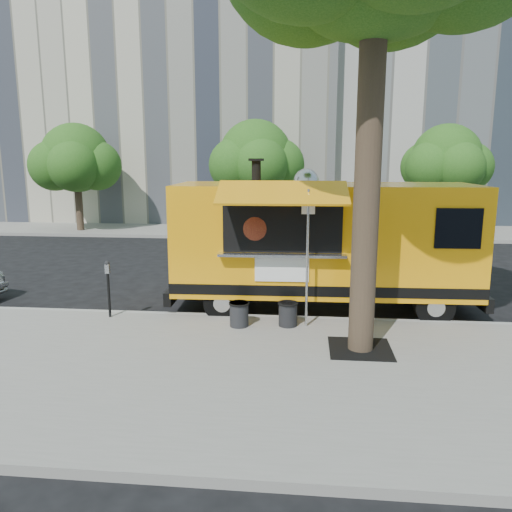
{
  "coord_description": "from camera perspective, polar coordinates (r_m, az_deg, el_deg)",
  "views": [
    {
      "loc": [
        1.49,
        -12.09,
        3.79
      ],
      "look_at": [
        0.29,
        0.0,
        1.39
      ],
      "focal_mm": 35.0,
      "sensor_mm": 36.0,
      "label": 1
    }
  ],
  "objects": [
    {
      "name": "building_mid",
      "position": [
        37.15,
        23.5,
        19.9
      ],
      "size": [
        20.0,
        14.0,
        20.0
      ],
      "primitive_type": "cube",
      "color": "#A8A39D",
      "rests_on": "ground"
    },
    {
      "name": "far_tree_a",
      "position": [
        26.96,
        -19.89,
        10.47
      ],
      "size": [
        3.42,
        3.42,
        5.36
      ],
      "color": "#33261C",
      "rests_on": "far_sidewalk"
    },
    {
      "name": "sign_post",
      "position": [
        10.72,
        5.9,
        0.65
      ],
      "size": [
        0.28,
        0.06,
        3.0
      ],
      "color": "silver",
      "rests_on": "sidewalk"
    },
    {
      "name": "building_left",
      "position": [
        36.33,
        -10.54,
        24.04
      ],
      "size": [
        22.0,
        14.0,
        24.0
      ],
      "primitive_type": "cube",
      "color": "#BFB79F",
      "rests_on": "ground"
    },
    {
      "name": "curb",
      "position": [
        11.86,
        -1.85,
        -7.11
      ],
      "size": [
        60.0,
        0.14,
        0.16
      ],
      "primitive_type": "cube",
      "color": "#999993",
      "rests_on": "ground"
    },
    {
      "name": "tree_well",
      "position": [
        10.04,
        11.82,
        -10.33
      ],
      "size": [
        1.2,
        1.2,
        0.02
      ],
      "primitive_type": "cube",
      "color": "black",
      "rests_on": "sidewalk"
    },
    {
      "name": "far_sidewalk",
      "position": [
        25.9,
        2.33,
        2.9
      ],
      "size": [
        60.0,
        5.0,
        0.15
      ],
      "primitive_type": "cube",
      "color": "gray",
      "rests_on": "ground"
    },
    {
      "name": "sidewalk",
      "position": [
        9.03,
        -4.46,
        -13.18
      ],
      "size": [
        60.0,
        6.0,
        0.15
      ],
      "primitive_type": "cube",
      "color": "gray",
      "rests_on": "ground"
    },
    {
      "name": "far_tree_b",
      "position": [
        24.92,
        -0.06,
        11.25
      ],
      "size": [
        3.6,
        3.6,
        5.5
      ],
      "color": "#33261C",
      "rests_on": "far_sidewalk"
    },
    {
      "name": "trash_bin_right",
      "position": [
        11.06,
        3.67,
        -6.54
      ],
      "size": [
        0.44,
        0.44,
        0.53
      ],
      "color": "black",
      "rests_on": "sidewalk"
    },
    {
      "name": "food_truck",
      "position": [
        12.43,
        7.55,
        1.68
      ],
      "size": [
        7.63,
        3.67,
        3.75
      ],
      "rotation": [
        0.0,
        0.0,
        0.03
      ],
      "color": "#FFA30D",
      "rests_on": "ground"
    },
    {
      "name": "parking_meter",
      "position": [
        11.98,
        -16.54,
        -2.88
      ],
      "size": [
        0.11,
        0.11,
        1.33
      ],
      "color": "black",
      "rests_on": "sidewalk"
    },
    {
      "name": "ground",
      "position": [
        12.76,
        -1.3,
        -6.13
      ],
      "size": [
        120.0,
        120.0,
        0.0
      ],
      "primitive_type": "plane",
      "color": "black",
      "rests_on": "ground"
    },
    {
      "name": "trash_bin_left",
      "position": [
        11.01,
        -1.94,
        -6.57
      ],
      "size": [
        0.45,
        0.45,
        0.54
      ],
      "color": "black",
      "rests_on": "sidewalk"
    },
    {
      "name": "far_tree_c",
      "position": [
        25.34,
        20.91,
        10.27
      ],
      "size": [
        3.24,
        3.24,
        5.21
      ],
      "color": "#33261C",
      "rests_on": "far_sidewalk"
    }
  ]
}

